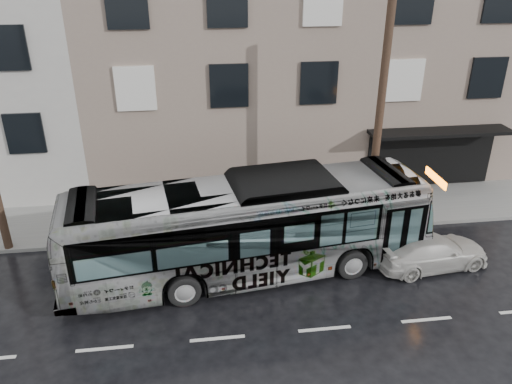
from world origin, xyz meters
TOP-DOWN VIEW (x-y plane):
  - ground at (0.00, 0.00)m, footprint 120.00×120.00m
  - sidewalk at (0.00, 4.90)m, footprint 90.00×3.60m
  - building_taupe at (5.00, 12.70)m, footprint 20.00×12.00m
  - utility_pole_front at (6.50, 3.30)m, footprint 0.30×0.30m
  - sign_post at (7.60, 3.30)m, footprint 0.06×0.06m
  - bus at (1.31, 0.81)m, footprint 12.83×4.58m
  - white_sedan at (7.77, 0.30)m, footprint 4.31×2.19m

SIDE VIEW (x-z plane):
  - ground at x=0.00m, z-range 0.00..0.00m
  - sidewalk at x=0.00m, z-range 0.00..0.15m
  - white_sedan at x=7.77m, z-range 0.00..1.20m
  - sign_post at x=7.60m, z-range 0.15..2.55m
  - bus at x=1.31m, z-range 0.00..3.50m
  - utility_pole_front at x=6.50m, z-range 0.15..9.15m
  - building_taupe at x=5.00m, z-range 0.00..11.00m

